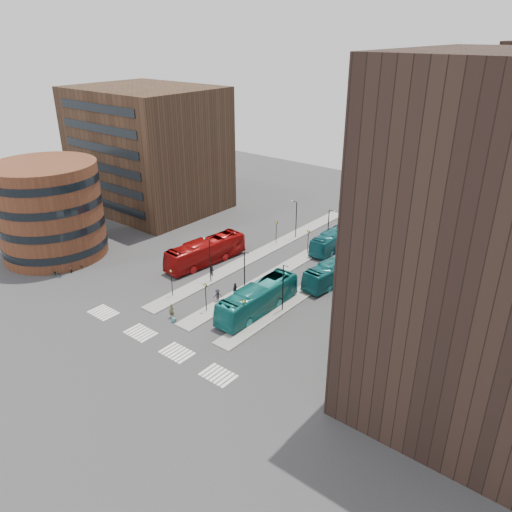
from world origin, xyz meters
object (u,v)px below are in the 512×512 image
Objects in this scene: teal_bus_c at (336,271)px; bicycle_far at (79,265)px; traveller at (172,311)px; commuter_c at (218,296)px; suitcase at (174,320)px; commuter_b at (235,290)px; red_bus at (206,252)px; commuter_a at (212,271)px; teal_bus_b at (334,239)px; bicycle_mid at (70,268)px; teal_bus_a at (258,299)px; teal_bus_d at (411,225)px; bicycle_near at (57,274)px.

teal_bus_c reaches higher than bicycle_far.
commuter_c is at bearing 56.47° from traveller.
suitcase is 0.30× the size of commuter_b.
commuter_a is (3.58, -2.51, -1.07)m from red_bus.
suitcase is 6.81m from commuter_c.
bicycle_far is at bearing -132.30° from teal_bus_b.
bicycle_mid is at bearing 97.05° from commuter_b.
teal_bus_a is at bearing -119.26° from commuter_b.
traveller reaches higher than commuter_c.
commuter_a is (-3.90, 10.92, -0.16)m from traveller.
commuter_b is at bearing 71.80° from suitcase.
bicycle_mid is at bearing -139.57° from teal_bus_c.
teal_bus_a is 28.61m from bicycle_mid.
teal_bus_c is 37.20m from bicycle_mid.
bicycle_far reaches higher than suitcase.
red_bus reaches higher than suitcase.
commuter_c is 22.67m from bicycle_far.
teal_bus_c is (3.27, 12.80, -0.15)m from teal_bus_a.
commuter_b is (-7.90, -11.67, -0.70)m from teal_bus_c.
teal_bus_d is at bearing 67.04° from suitcase.
teal_bus_d is 37.60m from commuter_c.
red_bus reaches higher than teal_bus_d.
red_bus is 7.98× the size of bicycle_far.
commuter_a is at bearing 103.28° from suitcase.
traveller is at bearing 139.67° from suitcase.
teal_bus_a is (6.07, 8.10, 1.49)m from suitcase.
bicycle_mid is (-31.68, -43.28, -1.21)m from teal_bus_d.
bicycle_far is at bearing -122.73° from teal_bus_d.
suitcase is at bearing 26.43° from commuter_c.
traveller is 1.05× the size of bicycle_mid.
bicycle_near is at bearing 168.50° from traveller.
red_bus reaches higher than bicycle_far.
bicycle_mid is (-21.99, -6.96, -0.35)m from commuter_c.
bicycle_far is at bearing 167.26° from suitcase.
red_bus is at bearing -118.38° from teal_bus_d.
teal_bus_c is (5.94, -9.50, 0.05)m from teal_bus_b.
commuter_a reaches higher than suitcase.
commuter_b is 1.06× the size of bicycle_mid.
teal_bus_c is 7.68× the size of commuter_a.
teal_bus_a is 35.24m from teal_bus_d.
teal_bus_c is 36.40m from bicycle_far.
suitcase is 0.04× the size of teal_bus_a.
teal_bus_b is 6.55× the size of bicycle_near.
teal_bus_b is (3.40, 30.40, 1.29)m from suitcase.
suitcase is 0.31× the size of commuter_c.
commuter_c is at bearing -98.55° from teal_bus_b.
red_bus reaches higher than commuter_b.
traveller is (7.48, -13.43, -0.91)m from red_bus.
bicycle_mid is 1.46m from bicycle_far.
teal_bus_a is 28.23m from bicycle_far.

